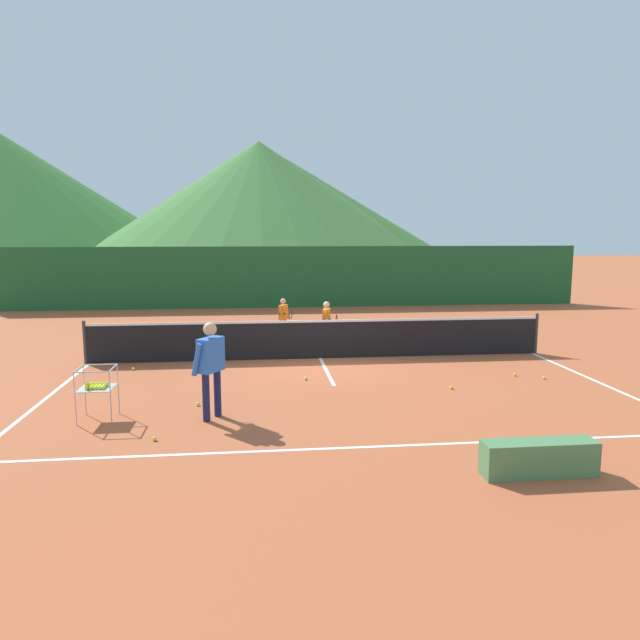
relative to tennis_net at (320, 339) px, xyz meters
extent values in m
plane|color=#B25633|center=(0.00, 0.00, -0.50)|extent=(120.00, 120.00, 0.00)
cube|color=white|center=(0.00, -6.16, -0.50)|extent=(11.19, 0.08, 0.01)
cube|color=white|center=(0.00, 6.15, -0.50)|extent=(11.19, 0.08, 0.01)
cube|color=white|center=(-5.59, 0.00, -0.50)|extent=(0.08, 12.31, 0.01)
cube|color=white|center=(5.59, 0.00, -0.50)|extent=(0.08, 12.31, 0.01)
cube|color=white|center=(0.00, 0.00, -0.50)|extent=(0.08, 5.33, 0.01)
cylinder|color=#333338|center=(-5.67, 0.00, 0.03)|extent=(0.08, 0.08, 1.05)
cylinder|color=#333338|center=(5.67, 0.00, 0.03)|extent=(0.08, 0.08, 1.05)
cube|color=black|center=(0.00, 0.00, -0.04)|extent=(11.26, 0.02, 0.92)
cube|color=white|center=(0.00, 0.00, 0.45)|extent=(11.26, 0.03, 0.06)
cylinder|color=#191E4C|center=(-2.43, -4.69, -0.09)|extent=(0.12, 0.12, 0.82)
cylinder|color=#191E4C|center=(-2.26, -4.42, -0.09)|extent=(0.12, 0.12, 0.82)
cube|color=blue|center=(-2.35, -4.55, 0.61)|extent=(0.46, 0.53, 0.58)
sphere|color=#DBAD84|center=(-2.35, -4.55, 1.05)|extent=(0.23, 0.23, 0.23)
cylinder|color=blue|center=(-2.56, -4.75, 0.57)|extent=(0.23, 0.20, 0.56)
cylinder|color=blue|center=(-2.23, -4.30, 0.57)|extent=(0.19, 0.17, 0.57)
torus|color=#262628|center=(-2.44, -4.15, 0.52)|extent=(0.18, 0.26, 0.29)
cylinder|color=black|center=(-2.24, -4.29, 0.52)|extent=(0.20, 0.14, 0.03)
cylinder|color=navy|center=(-0.74, 2.81, -0.20)|extent=(0.09, 0.09, 0.60)
cylinder|color=navy|center=(-0.83, 2.60, -0.20)|extent=(0.09, 0.09, 0.60)
cube|color=orange|center=(-0.79, 2.71, 0.31)|extent=(0.29, 0.40, 0.42)
sphere|color=#DBAD84|center=(-0.79, 2.71, 0.64)|extent=(0.17, 0.17, 0.17)
cylinder|color=orange|center=(-0.66, 2.88, 0.29)|extent=(0.18, 0.12, 0.41)
cylinder|color=orange|center=(-0.84, 2.51, 0.29)|extent=(0.14, 0.11, 0.42)
torus|color=#262628|center=(-0.59, 2.40, 0.30)|extent=(0.13, 0.28, 0.29)
cylinder|color=black|center=(-0.82, 2.50, 0.30)|extent=(0.21, 0.11, 0.03)
cylinder|color=silver|center=(0.34, 1.37, -0.18)|extent=(0.09, 0.09, 0.64)
cylinder|color=silver|center=(0.28, 1.13, -0.18)|extent=(0.09, 0.09, 0.64)
cube|color=orange|center=(0.31, 1.25, 0.36)|extent=(0.27, 0.41, 0.45)
sphere|color=#DBAD84|center=(0.31, 1.25, 0.70)|extent=(0.18, 0.18, 0.18)
cylinder|color=orange|center=(0.42, 1.45, 0.33)|extent=(0.18, 0.11, 0.44)
cylinder|color=orange|center=(0.29, 1.03, 0.33)|extent=(0.14, 0.10, 0.44)
torus|color=#262628|center=(0.55, 0.96, 0.33)|extent=(0.09, 0.29, 0.29)
cylinder|color=black|center=(0.31, 1.02, 0.33)|extent=(0.22, 0.08, 0.03)
cylinder|color=#B7B7BC|center=(-4.54, -4.12, -0.05)|extent=(0.02, 0.02, 0.89)
cylinder|color=#B7B7BC|center=(-3.98, -4.12, -0.05)|extent=(0.02, 0.02, 0.89)
cylinder|color=#B7B7BC|center=(-4.54, -4.68, -0.05)|extent=(0.02, 0.02, 0.89)
cylinder|color=#B7B7BC|center=(-3.98, -4.68, -0.05)|extent=(0.02, 0.02, 0.89)
cube|color=#B7B7BC|center=(-4.26, -4.40, 0.05)|extent=(0.56, 0.56, 0.01)
cube|color=#B7B7BC|center=(-4.26, -4.12, 0.39)|extent=(0.56, 0.02, 0.02)
cube|color=#B7B7BC|center=(-4.26, -4.68, 0.39)|extent=(0.56, 0.02, 0.02)
cube|color=#B7B7BC|center=(-4.54, -4.40, 0.39)|extent=(0.02, 0.56, 0.02)
cube|color=#B7B7BC|center=(-3.98, -4.40, 0.39)|extent=(0.02, 0.56, 0.02)
sphere|color=yellow|center=(-4.39, -4.53, 0.09)|extent=(0.07, 0.07, 0.07)
sphere|color=yellow|center=(-4.38, -4.46, 0.08)|extent=(0.07, 0.07, 0.07)
sphere|color=yellow|center=(-4.39, -4.40, 0.08)|extent=(0.07, 0.07, 0.07)
sphere|color=yellow|center=(-4.39, -4.33, 0.08)|extent=(0.07, 0.07, 0.07)
sphere|color=yellow|center=(-4.38, -4.27, 0.08)|extent=(0.07, 0.07, 0.07)
sphere|color=yellow|center=(-4.32, -4.52, 0.09)|extent=(0.07, 0.07, 0.07)
sphere|color=yellow|center=(-4.33, -4.47, 0.08)|extent=(0.07, 0.07, 0.07)
sphere|color=yellow|center=(-4.32, -4.39, 0.08)|extent=(0.07, 0.07, 0.07)
sphere|color=yellow|center=(-4.33, -4.33, 0.09)|extent=(0.07, 0.07, 0.07)
sphere|color=yellow|center=(-4.32, -4.26, 0.09)|extent=(0.07, 0.07, 0.07)
sphere|color=yellow|center=(-4.25, -4.52, 0.08)|extent=(0.07, 0.07, 0.07)
sphere|color=yellow|center=(-4.26, -4.46, 0.08)|extent=(0.07, 0.07, 0.07)
sphere|color=yellow|center=(-4.26, -4.40, 0.08)|extent=(0.07, 0.07, 0.07)
sphere|color=yellow|center=(-4.25, -4.33, 0.09)|extent=(0.07, 0.07, 0.07)
sphere|color=yellow|center=(-4.26, -4.26, 0.09)|extent=(0.07, 0.07, 0.07)
sphere|color=yellow|center=(-4.19, -4.52, 0.08)|extent=(0.07, 0.07, 0.07)
sphere|color=yellow|center=(-4.19, -4.46, 0.08)|extent=(0.07, 0.07, 0.07)
sphere|color=yellow|center=(-4.20, -4.40, 0.08)|extent=(0.07, 0.07, 0.07)
sphere|color=yellow|center=(-4.19, -4.33, 0.09)|extent=(0.07, 0.07, 0.07)
sphere|color=yellow|center=(-4.20, -4.27, 0.08)|extent=(0.07, 0.07, 0.07)
sphere|color=yellow|center=(-4.13, -4.53, 0.08)|extent=(0.07, 0.07, 0.07)
sphere|color=yellow|center=(-4.13, -4.46, 0.09)|extent=(0.07, 0.07, 0.07)
sphere|color=yellow|center=(-4.14, -4.40, 0.09)|extent=(0.07, 0.07, 0.07)
sphere|color=yellow|center=(-4.13, -4.33, 0.09)|extent=(0.07, 0.07, 0.07)
sphere|color=yellow|center=(-4.13, -4.27, 0.08)|extent=(0.07, 0.07, 0.07)
sphere|color=yellow|center=(-4.39, -4.52, 0.14)|extent=(0.07, 0.07, 0.07)
sphere|color=yellow|center=(-4.38, -4.46, 0.14)|extent=(0.07, 0.07, 0.07)
sphere|color=yellow|center=(-0.54, -2.13, -0.47)|extent=(0.07, 0.07, 0.07)
sphere|color=yellow|center=(4.08, -2.28, -0.47)|extent=(0.07, 0.07, 0.07)
sphere|color=yellow|center=(2.32, -3.18, -0.47)|extent=(0.07, 0.07, 0.07)
sphere|color=yellow|center=(4.57, -2.64, -0.47)|extent=(0.07, 0.07, 0.07)
sphere|color=yellow|center=(-2.66, -3.79, -0.47)|extent=(0.07, 0.07, 0.07)
sphere|color=yellow|center=(-3.15, -5.55, -0.47)|extent=(0.07, 0.07, 0.07)
sphere|color=yellow|center=(-4.41, -0.81, -0.47)|extent=(0.07, 0.07, 0.07)
cube|color=#1E5B2D|center=(0.00, 10.11, 0.78)|extent=(24.61, 0.08, 2.55)
cube|color=#4C7F4C|center=(2.05, -7.38, -0.27)|extent=(1.50, 0.36, 0.46)
cone|color=#427A38|center=(-0.98, 57.67, 6.41)|extent=(42.68, 42.68, 13.83)
cone|color=#38702D|center=(2.34, 60.04, 5.57)|extent=(41.08, 41.08, 12.13)
camera|label=1|loc=(-1.58, -14.27, 2.65)|focal=32.78mm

